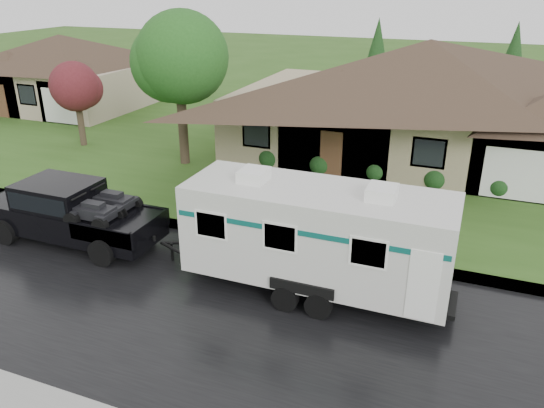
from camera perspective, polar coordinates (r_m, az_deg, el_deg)
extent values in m
plane|color=#2E5219|center=(16.00, 1.69, -8.57)|extent=(140.00, 140.00, 0.00)
cube|color=black|center=(14.45, -1.09, -12.44)|extent=(140.00, 8.00, 0.01)
cube|color=gray|center=(17.82, 4.17, -4.80)|extent=(140.00, 0.50, 0.15)
cube|color=#2E5219|center=(29.40, 11.80, 6.22)|extent=(140.00, 26.00, 0.15)
cube|color=#9B8869|center=(27.78, 15.76, 8.23)|extent=(18.00, 10.00, 3.00)
pyramid|color=#382A1E|center=(27.07, 16.73, 16.62)|extent=(19.44, 10.80, 2.60)
cube|color=#9B8869|center=(24.97, 27.23, 4.49)|extent=(5.76, 4.00, 2.70)
cube|color=tan|center=(39.79, -21.25, 11.73)|extent=(10.00, 8.00, 2.80)
pyramid|color=#382A1E|center=(39.34, -21.99, 16.56)|extent=(10.80, 8.64, 2.00)
cube|color=tan|center=(36.38, -19.73, 10.77)|extent=(3.20, 4.00, 2.52)
cylinder|color=#382B1E|center=(25.67, -9.52, 7.63)|extent=(0.45, 0.45, 3.03)
sphere|color=#296721|center=(25.01, -10.04, 14.96)|extent=(4.18, 4.18, 4.18)
cylinder|color=#382B1E|center=(30.09, -19.79, 7.69)|extent=(0.33, 0.33, 1.83)
sphere|color=maroon|center=(29.66, -20.32, 11.41)|extent=(2.53, 2.53, 2.53)
sphere|color=#143814|center=(25.06, -0.27, 5.14)|extent=(1.00, 1.00, 1.00)
sphere|color=#143814|center=(24.29, 5.27, 4.44)|extent=(1.00, 1.00, 1.00)
sphere|color=#143814|center=(23.75, 11.11, 3.66)|extent=(1.00, 1.00, 1.00)
sphere|color=#143814|center=(23.48, 17.14, 2.81)|extent=(1.00, 1.00, 1.00)
sphere|color=#143814|center=(23.48, 23.24, 1.92)|extent=(1.00, 1.00, 1.00)
cube|color=black|center=(19.35, -20.69, -1.52)|extent=(6.33, 2.11, 0.91)
cube|color=black|center=(20.81, -25.61, 0.23)|extent=(1.69, 2.06, 0.37)
cube|color=black|center=(19.32, -21.97, 0.87)|extent=(2.53, 1.98, 0.95)
cube|color=black|center=(19.30, -21.99, 1.02)|extent=(2.32, 2.02, 0.58)
cube|color=black|center=(18.05, -16.00, -1.93)|extent=(2.32, 2.00, 0.06)
cylinder|color=black|center=(20.22, -26.72, -2.69)|extent=(0.89, 0.34, 0.89)
cylinder|color=black|center=(21.48, -22.79, -0.51)|extent=(0.89, 0.34, 0.89)
cylinder|color=black|center=(17.59, -17.78, -4.99)|extent=(0.89, 0.34, 0.89)
cylinder|color=black|center=(19.03, -13.98, -2.33)|extent=(0.89, 0.34, 0.89)
cube|color=silver|center=(14.82, 4.87, -3.12)|extent=(7.38, 2.53, 2.58)
cube|color=black|center=(15.52, 4.69, -7.93)|extent=(7.80, 1.27, 0.15)
cube|color=#0B504A|center=(14.58, 4.94, -1.12)|extent=(7.23, 2.55, 0.15)
cube|color=white|center=(14.84, -1.97, 3.13)|extent=(0.74, 0.84, 0.34)
cube|color=white|center=(13.89, 11.74, 1.20)|extent=(0.74, 0.84, 0.34)
cylinder|color=black|center=(14.67, 1.42, -10.12)|extent=(0.74, 0.25, 0.74)
cylinder|color=black|center=(16.69, 4.39, -5.72)|extent=(0.74, 0.25, 0.74)
cylinder|color=black|center=(14.43, 5.02, -10.84)|extent=(0.74, 0.25, 0.74)
cylinder|color=black|center=(16.48, 7.56, -6.27)|extent=(0.74, 0.25, 0.74)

